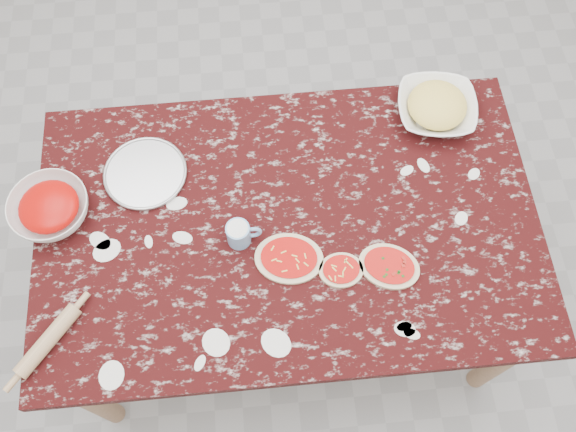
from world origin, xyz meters
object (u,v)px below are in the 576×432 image
(flour_mug, at_px, (240,234))
(rolling_pin, at_px, (48,340))
(worktable, at_px, (288,233))
(cheese_bowl, at_px, (436,108))
(pizza_tray, at_px, (145,174))
(sauce_bowl, at_px, (51,209))

(flour_mug, distance_m, rolling_pin, 0.63)
(worktable, height_order, cheese_bowl, cheese_bowl)
(cheese_bowl, relative_size, rolling_pin, 1.15)
(worktable, height_order, flour_mug, flour_mug)
(pizza_tray, height_order, flour_mug, flour_mug)
(worktable, relative_size, cheese_bowl, 5.96)
(pizza_tray, distance_m, flour_mug, 0.40)
(rolling_pin, bearing_deg, flour_mug, 25.65)
(rolling_pin, bearing_deg, worktable, 23.66)
(cheese_bowl, bearing_deg, flour_mug, -149.58)
(flour_mug, xyz_separation_m, rolling_pin, (-0.57, -0.27, -0.02))
(pizza_tray, relative_size, flour_mug, 2.42)
(cheese_bowl, distance_m, flour_mug, 0.81)
(sauce_bowl, xyz_separation_m, flour_mug, (0.59, -0.14, 0.01))
(cheese_bowl, bearing_deg, sauce_bowl, -168.29)
(cheese_bowl, bearing_deg, pizza_tray, -171.57)
(pizza_tray, bearing_deg, cheese_bowl, 8.43)
(worktable, xyz_separation_m, pizza_tray, (-0.45, 0.22, 0.09))
(sauce_bowl, bearing_deg, rolling_pin, -87.65)
(worktable, xyz_separation_m, flour_mug, (-0.15, -0.04, 0.13))
(pizza_tray, bearing_deg, worktable, -25.83)
(worktable, height_order, pizza_tray, pizza_tray)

